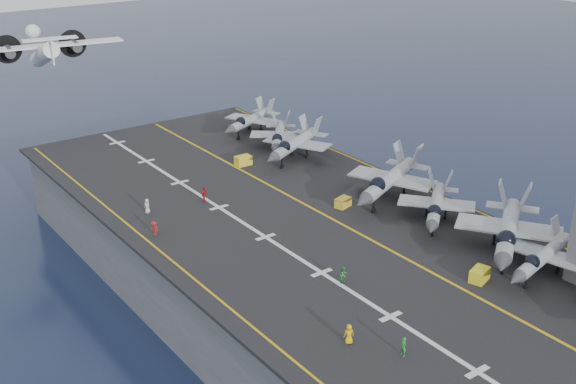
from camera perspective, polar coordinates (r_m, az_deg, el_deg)
ground at (r=88.31m, az=1.54°, el=-8.62°), size 500.00×500.00×0.00m
hull at (r=85.82m, az=1.58°, el=-5.77°), size 36.00×90.00×10.00m
flight_deck at (r=83.46m, az=1.62°, el=-2.63°), size 38.00×92.00×0.40m
foul_line at (r=85.07m, az=3.22°, el=-1.99°), size 0.35×90.00×0.02m
landing_centerline at (r=80.19m, az=-1.79°, el=-3.57°), size 0.50×90.00×0.02m
deck_edge_port at (r=75.28m, az=-8.75°, el=-5.72°), size 0.25×90.00×0.02m
deck_edge_stbd at (r=94.88m, az=10.51°, el=0.35°), size 0.25×90.00×0.02m
fighter_jet_1 at (r=76.01m, az=19.58°, el=-4.71°), size 14.19×10.92×4.41m
fighter_jet_2 at (r=78.94m, az=17.02°, el=-2.79°), size 19.82×18.35×5.73m
fighter_jet_3 at (r=84.48m, az=11.62°, el=-0.94°), size 15.82×15.16×4.59m
fighter_jet_4 at (r=89.53m, az=8.01°, el=1.05°), size 19.10×16.32×5.61m
fighter_jet_6 at (r=102.38m, az=0.54°, el=3.91°), size 17.12×15.02×4.98m
fighter_jet_7 at (r=106.69m, az=-0.74°, el=4.55°), size 14.75×15.33×4.45m
fighter_jet_8 at (r=114.15m, az=-2.99°, el=5.77°), size 15.59×13.52×4.55m
tow_cart_a at (r=73.78m, az=14.90°, el=-6.34°), size 2.50×2.01×1.30m
tow_cart_b at (r=87.71m, az=4.37°, el=-0.82°), size 2.21×1.72×1.17m
tow_cart_c at (r=101.03m, az=-3.56°, el=2.50°), size 2.24×1.49×1.32m
crew_0 at (r=62.34m, az=4.84°, el=-11.13°), size 1.28×1.09×1.81m
crew_1 at (r=61.46m, az=9.11°, el=-11.98°), size 0.78×1.08×1.70m
crew_2 at (r=71.11m, az=4.42°, el=-6.53°), size 1.17×0.91×1.74m
crew_3 at (r=81.59m, az=-10.52°, el=-2.85°), size 0.99×1.19×1.68m
crew_4 at (r=89.29m, az=-6.64°, el=-0.20°), size 1.40×1.30×1.94m
crew_5 at (r=87.37m, az=-11.07°, el=-1.08°), size 0.87×1.16×1.78m
transport_plane at (r=119.84m, az=-18.70°, el=10.20°), size 26.65×20.19×5.76m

